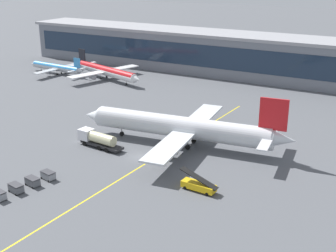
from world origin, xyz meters
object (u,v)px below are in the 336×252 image
object	(u,v)px
main_airliner	(182,127)
baggage_cart_3	(48,175)
commuter_jet_near	(106,71)
baggage_cart_2	(33,181)
fuel_tanker	(98,139)
belt_loader	(199,185)
baggage_cart_1	(16,188)
commuter_jet_far	(56,67)

from	to	relation	value
main_airliner	baggage_cart_3	bearing A→B (deg)	-116.41
main_airliner	commuter_jet_near	size ratio (longest dim) A/B	1.40
baggage_cart_2	fuel_tanker	bearing A→B (deg)	93.61
commuter_jet_near	baggage_cart_3	bearing A→B (deg)	-60.87
belt_loader	commuter_jet_near	xyz separation A→B (m)	(-60.98, 55.17, 1.96)
main_airliner	belt_loader	bearing A→B (deg)	-53.94
commuter_jet_near	belt_loader	bearing A→B (deg)	-42.13
main_airliner	baggage_cart_2	distance (m)	32.27
main_airliner	belt_loader	distance (m)	20.82
belt_loader	baggage_cart_1	world-z (taller)	belt_loader
main_airliner	baggage_cart_2	world-z (taller)	main_airliner
main_airliner	belt_loader	world-z (taller)	main_airliner
fuel_tanker	baggage_cart_2	xyz separation A→B (m)	(1.23, -19.59, -0.96)
belt_loader	baggage_cart_1	distance (m)	30.52
commuter_jet_far	fuel_tanker	bearing A→B (deg)	-40.43
baggage_cart_1	commuter_jet_near	distance (m)	78.91
belt_loader	main_airliner	bearing A→B (deg)	126.06
fuel_tanker	commuter_jet_far	world-z (taller)	commuter_jet_far
baggage_cart_1	baggage_cart_3	bearing A→B (deg)	79.40
belt_loader	baggage_cart_2	distance (m)	28.50
baggage_cart_1	commuter_jet_far	distance (m)	87.98
commuter_jet_near	commuter_jet_far	bearing A→B (deg)	-174.38
fuel_tanker	commuter_jet_near	size ratio (longest dim) A/B	0.33
baggage_cart_3	belt_loader	bearing A→B (deg)	20.47
main_airliner	fuel_tanker	world-z (taller)	main_airliner
commuter_jet_far	commuter_jet_near	size ratio (longest dim) A/B	0.77
main_airliner	baggage_cart_3	size ratio (longest dim) A/B	16.11
belt_loader	baggage_cart_3	world-z (taller)	belt_loader
baggage_cart_3	fuel_tanker	bearing A→B (deg)	96.33
fuel_tanker	belt_loader	distance (m)	27.78
belt_loader	baggage_cart_1	xyz separation A→B (m)	(-26.20, -15.64, -0.21)
baggage_cart_2	commuter_jet_far	size ratio (longest dim) A/B	0.11
fuel_tanker	baggage_cart_3	world-z (taller)	fuel_tanker
baggage_cart_2	commuter_jet_near	size ratio (longest dim) A/B	0.09
fuel_tanker	main_airliner	bearing A→B (deg)	32.94
main_airliner	baggage_cart_1	bearing A→B (deg)	-113.57
fuel_tanker	baggage_cart_2	bearing A→B (deg)	-86.39
baggage_cart_3	commuter_jet_far	size ratio (longest dim) A/B	0.11
main_airliner	belt_loader	xyz separation A→B (m)	(12.12, -16.64, -3.05)
baggage_cart_1	commuter_jet_near	world-z (taller)	commuter_jet_near
baggage_cart_1	baggage_cart_2	world-z (taller)	same
baggage_cart_3	baggage_cart_1	bearing A→B (deg)	-100.60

